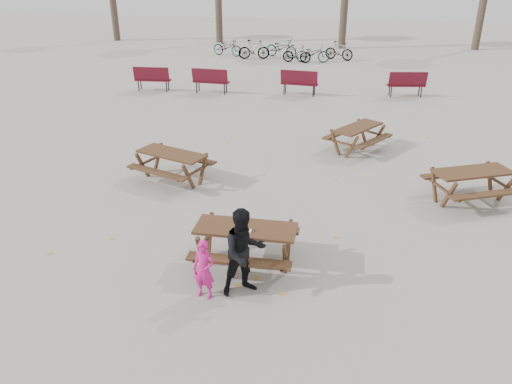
% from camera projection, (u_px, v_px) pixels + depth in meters
% --- Properties ---
extents(ground, '(80.00, 80.00, 0.00)m').
position_uv_depth(ground, '(246.00, 264.00, 9.16)').
color(ground, gray).
rests_on(ground, ground).
extents(main_picnic_table, '(1.80, 1.45, 0.78)m').
position_uv_depth(main_picnic_table, '(246.00, 236.00, 8.91)').
color(main_picnic_table, '#3B2515').
rests_on(main_picnic_table, ground).
extents(food_tray, '(0.18, 0.11, 0.03)m').
position_uv_depth(food_tray, '(246.00, 231.00, 8.68)').
color(food_tray, white).
rests_on(food_tray, main_picnic_table).
extents(bread_roll, '(0.14, 0.06, 0.05)m').
position_uv_depth(bread_roll, '(246.00, 229.00, 8.66)').
color(bread_roll, tan).
rests_on(bread_roll, food_tray).
extents(soda_bottle, '(0.07, 0.07, 0.17)m').
position_uv_depth(soda_bottle, '(240.00, 227.00, 8.67)').
color(soda_bottle, silver).
rests_on(soda_bottle, main_picnic_table).
extents(child, '(0.42, 0.31, 1.04)m').
position_uv_depth(child, '(204.00, 270.00, 8.07)').
color(child, '#D31A7D').
rests_on(child, ground).
extents(adult, '(0.95, 0.90, 1.54)m').
position_uv_depth(adult, '(244.00, 252.00, 8.09)').
color(adult, black).
rests_on(adult, ground).
extents(picnic_table_east, '(2.18, 2.01, 0.76)m').
position_uv_depth(picnic_table_east, '(470.00, 186.00, 11.36)').
color(picnic_table_east, '#3B2515').
rests_on(picnic_table_east, ground).
extents(picnic_table_north, '(2.12, 1.91, 0.75)m').
position_uv_depth(picnic_table_north, '(173.00, 167.00, 12.42)').
color(picnic_table_north, '#3B2515').
rests_on(picnic_table_north, ground).
extents(picnic_table_far, '(2.03, 2.13, 0.72)m').
position_uv_depth(picnic_table_far, '(357.00, 138.00, 14.40)').
color(picnic_table_far, '#3B2515').
rests_on(picnic_table_far, ground).
extents(park_bench_row, '(11.92, 1.60, 1.03)m').
position_uv_depth(park_bench_row, '(266.00, 81.00, 20.35)').
color(park_bench_row, '#5C1220').
rests_on(park_bench_row, ground).
extents(bicycle_row, '(8.08, 2.41, 1.03)m').
position_uv_depth(bicycle_row, '(281.00, 50.00, 27.35)').
color(bicycle_row, black).
rests_on(bicycle_row, ground).
extents(fallen_leaves, '(11.00, 11.00, 0.01)m').
position_uv_depth(fallen_leaves, '(290.00, 206.00, 11.30)').
color(fallen_leaves, gold).
rests_on(fallen_leaves, ground).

